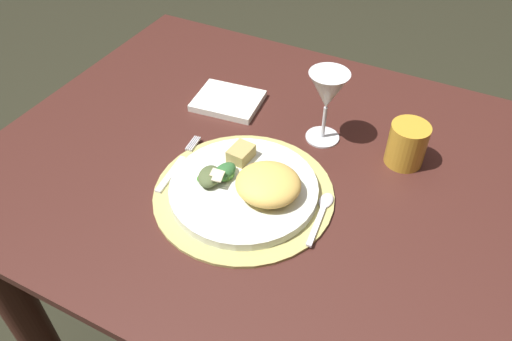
{
  "coord_description": "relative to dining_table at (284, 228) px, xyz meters",
  "views": [
    {
      "loc": [
        0.27,
        -0.67,
        1.37
      ],
      "look_at": [
        -0.04,
        -0.06,
        0.72
      ],
      "focal_mm": 35.04,
      "sensor_mm": 36.0,
      "label": 1
    }
  ],
  "objects": [
    {
      "name": "amber_tumbler",
      "position": [
        0.2,
        0.12,
        0.23
      ],
      "size": [
        0.08,
        0.08,
        0.09
      ],
      "primitive_type": "cylinder",
      "color": "gold",
      "rests_on": "dining_table"
    },
    {
      "name": "dining_table",
      "position": [
        0.0,
        0.0,
        0.0
      ],
      "size": [
        1.2,
        0.88,
        0.7
      ],
      "color": "#41201A",
      "rests_on": "ground"
    },
    {
      "name": "pasta_serving",
      "position": [
        0.01,
        -0.1,
        0.23
      ],
      "size": [
        0.13,
        0.13,
        0.05
      ],
      "primitive_type": "ellipsoid",
      "rotation": [
        0.0,
        0.0,
        1.71
      ],
      "color": "#EABE59",
      "rests_on": "dinner_plate"
    },
    {
      "name": "dinner_plate",
      "position": [
        -0.04,
        -0.11,
        0.2
      ],
      "size": [
        0.28,
        0.28,
        0.02
      ],
      "primitive_type": "cylinder",
      "color": "silver",
      "rests_on": "placemat"
    },
    {
      "name": "bread_piece",
      "position": [
        -0.08,
        -0.04,
        0.22
      ],
      "size": [
        0.04,
        0.05,
        0.03
      ],
      "primitive_type": "cube",
      "rotation": [
        0.0,
        0.0,
        1.48
      ],
      "color": "tan",
      "rests_on": "dinner_plate"
    },
    {
      "name": "placemat",
      "position": [
        -0.04,
        -0.11,
        0.19
      ],
      "size": [
        0.34,
        0.34,
        0.01
      ],
      "primitive_type": "cylinder",
      "color": "tan",
      "rests_on": "dining_table"
    },
    {
      "name": "fork",
      "position": [
        -0.19,
        -0.1,
        0.2
      ],
      "size": [
        0.03,
        0.17,
        0.0
      ],
      "color": "silver",
      "rests_on": "placemat"
    },
    {
      "name": "spoon",
      "position": [
        0.11,
        -0.08,
        0.2
      ],
      "size": [
        0.03,
        0.13,
        0.01
      ],
      "color": "silver",
      "rests_on": "placemat"
    },
    {
      "name": "wine_glass",
      "position": [
        0.03,
        0.12,
        0.3
      ],
      "size": [
        0.08,
        0.08,
        0.16
      ],
      "color": "silver",
      "rests_on": "dining_table"
    },
    {
      "name": "salad_greens",
      "position": [
        -0.09,
        -0.11,
        0.22
      ],
      "size": [
        0.07,
        0.09,
        0.03
      ],
      "color": "#316934",
      "rests_on": "dinner_plate"
    },
    {
      "name": "napkin",
      "position": [
        -0.21,
        0.13,
        0.2
      ],
      "size": [
        0.16,
        0.13,
        0.02
      ],
      "primitive_type": "cube",
      "rotation": [
        0.0,
        0.0,
        0.11
      ],
      "color": "white",
      "rests_on": "dining_table"
    }
  ]
}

